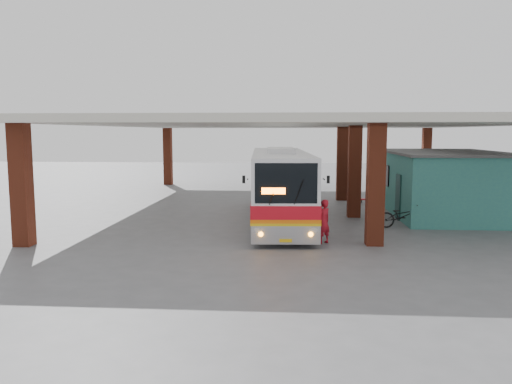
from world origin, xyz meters
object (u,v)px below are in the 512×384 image
at_px(pedestrian, 324,221).
at_px(red_chair, 366,197).
at_px(coach_bus, 280,185).
at_px(motorcycle, 402,216).

xyz_separation_m(pedestrian, red_chair, (3.09, 10.63, -0.46)).
xyz_separation_m(coach_bus, red_chair, (4.80, 6.08, -1.32)).
xyz_separation_m(motorcycle, pedestrian, (-3.50, -3.15, 0.28)).
height_order(motorcycle, pedestrian, pedestrian).
bearing_deg(pedestrian, coach_bus, -110.02).
distance_m(coach_bus, pedestrian, 4.93).
relative_size(coach_bus, red_chair, 15.55).
distance_m(pedestrian, red_chair, 11.07).
bearing_deg(motorcycle, coach_bus, 76.14).
bearing_deg(coach_bus, pedestrian, -72.91).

